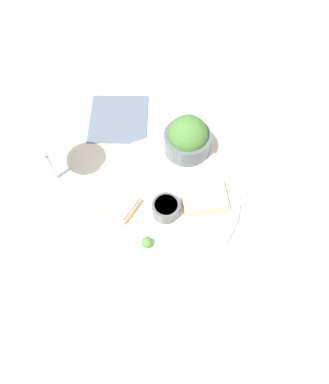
{
  "coord_description": "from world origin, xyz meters",
  "views": [
    {
      "loc": [
        0.03,
        0.39,
        0.73
      ],
      "look_at": [
        0.0,
        0.0,
        0.03
      ],
      "focal_mm": 35.0,
      "sensor_mm": 36.0,
      "label": 1
    }
  ],
  "objects": [
    {
      "name": "dinner_plate",
      "position": [
        0.0,
        0.0,
        0.01
      ],
      "size": [
        0.33,
        0.33,
        0.01
      ],
      "color": "white",
      "rests_on": "ground_plane"
    },
    {
      "name": "cheese_toast_near",
      "position": [
        -0.08,
        0.01,
        0.03
      ],
      "size": [
        0.1,
        0.08,
        0.03
      ],
      "color": "#D1B27F",
      "rests_on": "dinner_plate"
    },
    {
      "name": "ground_plane",
      "position": [
        0.0,
        0.0,
        0.0
      ],
      "size": [
        4.0,
        4.0,
        0.0
      ],
      "primitive_type": "plane",
      "color": "beige"
    },
    {
      "name": "garnish",
      "position": [
        0.04,
        0.11,
        0.03
      ],
      "size": [
        0.02,
        0.02,
        0.02
      ],
      "color": "#477533",
      "rests_on": "dinner_plate"
    },
    {
      "name": "cheese_toast_far",
      "position": [
        0.1,
        0.01,
        0.03
      ],
      "size": [
        0.11,
        0.1,
        0.03
      ],
      "color": "#D1B27F",
      "rests_on": "dinner_plate"
    },
    {
      "name": "wine_glass",
      "position": [
        0.24,
        -0.08,
        0.12
      ],
      "size": [
        0.09,
        0.09,
        0.16
      ],
      "color": "silver",
      "rests_on": "ground_plane"
    },
    {
      "name": "salad_bowl",
      "position": [
        -0.06,
        -0.12,
        0.05
      ],
      "size": [
        0.11,
        0.11,
        0.1
      ],
      "color": "#4C5156",
      "rests_on": "dinner_plate"
    },
    {
      "name": "napkin",
      "position": [
        0.1,
        -0.24,
        0.0
      ],
      "size": [
        0.16,
        0.17,
        0.01
      ],
      "color": "#4C5666",
      "rests_on": "ground_plane"
    },
    {
      "name": "sauce_ramekin",
      "position": [
        -0.0,
        0.04,
        0.03
      ],
      "size": [
        0.06,
        0.06,
        0.03
      ],
      "color": "#4C4C4C",
      "rests_on": "dinner_plate"
    }
  ]
}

